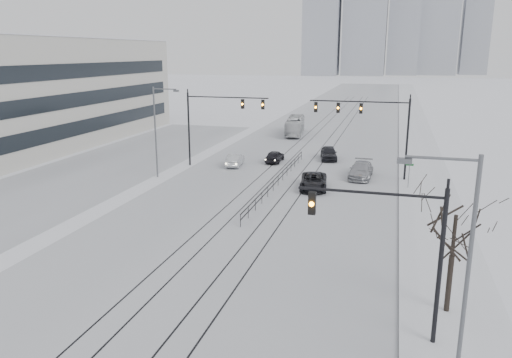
{
  "coord_description": "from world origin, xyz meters",
  "views": [
    {
      "loc": [
        10.17,
        -14.4,
        12.26
      ],
      "look_at": [
        0.67,
        19.79,
        3.2
      ],
      "focal_mm": 35.0,
      "sensor_mm": 36.0,
      "label": 1
    }
  ],
  "objects_px": {
    "bare_tree": "(455,226)",
    "sedan_nb_front": "(314,181)",
    "sedan_nb_far": "(329,153)",
    "sedan_nb_right": "(361,170)",
    "box_truck": "(295,126)",
    "traffic_mast_near": "(401,242)",
    "sedan_sb_outer": "(235,160)",
    "sedan_sb_inner": "(275,156)"
  },
  "relations": [
    {
      "from": "bare_tree",
      "to": "sedan_nb_front",
      "type": "bearing_deg",
      "value": 115.32
    },
    {
      "from": "bare_tree",
      "to": "sedan_nb_far",
      "type": "xyz_separation_m",
      "value": [
        -10.15,
        34.04,
        -3.72
      ]
    },
    {
      "from": "sedan_nb_right",
      "to": "box_truck",
      "type": "xyz_separation_m",
      "value": [
        -11.58,
        24.56,
        0.59
      ]
    },
    {
      "from": "bare_tree",
      "to": "sedan_nb_right",
      "type": "xyz_separation_m",
      "value": [
        -5.9,
        26.14,
        -3.72
      ]
    },
    {
      "from": "traffic_mast_near",
      "to": "bare_tree",
      "type": "relative_size",
      "value": 1.15
    },
    {
      "from": "sedan_nb_front",
      "to": "sedan_nb_right",
      "type": "xyz_separation_m",
      "value": [
        3.9,
        5.43,
        0.05
      ]
    },
    {
      "from": "traffic_mast_near",
      "to": "sedan_sb_outer",
      "type": "distance_m",
      "value": 35.58
    },
    {
      "from": "sedan_nb_right",
      "to": "sedan_nb_front",
      "type": "bearing_deg",
      "value": -123.62
    },
    {
      "from": "traffic_mast_near",
      "to": "sedan_sb_inner",
      "type": "distance_m",
      "value": 36.74
    },
    {
      "from": "sedan_sb_outer",
      "to": "box_truck",
      "type": "bearing_deg",
      "value": -101.75
    },
    {
      "from": "sedan_sb_outer",
      "to": "box_truck",
      "type": "distance_m",
      "value": 22.97
    },
    {
      "from": "traffic_mast_near",
      "to": "sedan_nb_right",
      "type": "xyz_separation_m",
      "value": [
        -3.49,
        29.14,
        -3.79
      ]
    },
    {
      "from": "bare_tree",
      "to": "sedan_nb_front",
      "type": "distance_m",
      "value": 23.22
    },
    {
      "from": "traffic_mast_near",
      "to": "sedan_sb_outer",
      "type": "relative_size",
      "value": 1.72
    },
    {
      "from": "sedan_nb_far",
      "to": "traffic_mast_near",
      "type": "bearing_deg",
      "value": -88.76
    },
    {
      "from": "traffic_mast_near",
      "to": "sedan_nb_far",
      "type": "height_order",
      "value": "traffic_mast_near"
    },
    {
      "from": "sedan_nb_front",
      "to": "sedan_sb_inner",
      "type": "bearing_deg",
      "value": 113.47
    },
    {
      "from": "sedan_nb_right",
      "to": "box_truck",
      "type": "height_order",
      "value": "box_truck"
    },
    {
      "from": "sedan_sb_inner",
      "to": "sedan_sb_outer",
      "type": "bearing_deg",
      "value": 39.67
    },
    {
      "from": "traffic_mast_near",
      "to": "sedan_nb_front",
      "type": "distance_m",
      "value": 25.13
    },
    {
      "from": "sedan_sb_outer",
      "to": "sedan_nb_right",
      "type": "bearing_deg",
      "value": 166.76
    },
    {
      "from": "sedan_sb_inner",
      "to": "sedan_nb_far",
      "type": "height_order",
      "value": "sedan_nb_far"
    },
    {
      "from": "box_truck",
      "to": "sedan_nb_far",
      "type": "bearing_deg",
      "value": 107.07
    },
    {
      "from": "traffic_mast_near",
      "to": "sedan_sb_outer",
      "type": "height_order",
      "value": "traffic_mast_near"
    },
    {
      "from": "sedan_sb_inner",
      "to": "sedan_nb_far",
      "type": "distance_m",
      "value": 6.54
    },
    {
      "from": "sedan_sb_inner",
      "to": "box_truck",
      "type": "height_order",
      "value": "box_truck"
    },
    {
      "from": "bare_tree",
      "to": "sedan_sb_outer",
      "type": "relative_size",
      "value": 1.5
    },
    {
      "from": "bare_tree",
      "to": "box_truck",
      "type": "relative_size",
      "value": 0.63
    },
    {
      "from": "sedan_nb_front",
      "to": "sedan_nb_right",
      "type": "distance_m",
      "value": 6.69
    },
    {
      "from": "sedan_nb_far",
      "to": "box_truck",
      "type": "xyz_separation_m",
      "value": [
        -7.33,
        16.66,
        0.58
      ]
    },
    {
      "from": "sedan_sb_inner",
      "to": "sedan_nb_front",
      "type": "bearing_deg",
      "value": 121.26
    },
    {
      "from": "sedan_sb_inner",
      "to": "box_truck",
      "type": "xyz_separation_m",
      "value": [
        -1.56,
        19.76,
        0.68
      ]
    },
    {
      "from": "sedan_sb_outer",
      "to": "box_truck",
      "type": "height_order",
      "value": "box_truck"
    },
    {
      "from": "traffic_mast_near",
      "to": "sedan_nb_far",
      "type": "bearing_deg",
      "value": 101.8
    },
    {
      "from": "sedan_nb_far",
      "to": "sedan_sb_outer",
      "type": "bearing_deg",
      "value": -157.59
    },
    {
      "from": "sedan_nb_right",
      "to": "sedan_nb_far",
      "type": "distance_m",
      "value": 8.97
    },
    {
      "from": "sedan_nb_far",
      "to": "sedan_nb_front",
      "type": "bearing_deg",
      "value": -99.05
    },
    {
      "from": "bare_tree",
      "to": "box_truck",
      "type": "height_order",
      "value": "bare_tree"
    },
    {
      "from": "bare_tree",
      "to": "sedan_nb_front",
      "type": "relative_size",
      "value": 1.19
    },
    {
      "from": "sedan_nb_front",
      "to": "box_truck",
      "type": "height_order",
      "value": "box_truck"
    },
    {
      "from": "traffic_mast_near",
      "to": "sedan_nb_far",
      "type": "relative_size",
      "value": 1.55
    },
    {
      "from": "sedan_nb_front",
      "to": "sedan_nb_far",
      "type": "distance_m",
      "value": 13.33
    }
  ]
}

